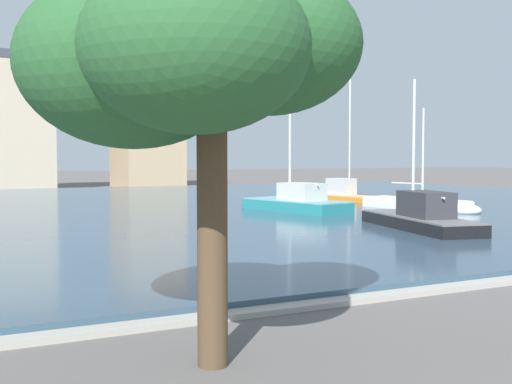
# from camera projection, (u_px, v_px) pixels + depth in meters

# --- Properties ---
(harbor_water) EXTENTS (82.51, 50.48, 0.25)m
(harbor_water) POSITION_uv_depth(u_px,v_px,m) (70.00, 211.00, 35.72)
(harbor_water) COLOR #334C60
(harbor_water) RESTS_ON ground
(quay_edge_coping) EXTENTS (82.51, 0.50, 0.12)m
(quay_edge_coping) POSITION_uv_depth(u_px,v_px,m) (297.00, 307.00, 12.99)
(quay_edge_coping) COLOR #ADA89E
(quay_edge_coping) RESTS_ON ground
(sailboat_black) EXTENTS (3.53, 8.20, 6.36)m
(sailboat_black) POSITION_uv_depth(u_px,v_px,m) (413.00, 220.00, 26.01)
(sailboat_black) COLOR black
(sailboat_black) RESTS_ON ground
(sailboat_white) EXTENTS (3.00, 7.50, 5.89)m
(sailboat_white) POSITION_uv_depth(u_px,v_px,m) (425.00, 206.00, 34.89)
(sailboat_white) COLOR white
(sailboat_white) RESTS_ON ground
(sailboat_orange) EXTENTS (2.53, 6.25, 8.80)m
(sailboat_orange) POSITION_uv_depth(u_px,v_px,m) (348.00, 196.00, 41.97)
(sailboat_orange) COLOR orange
(sailboat_orange) RESTS_ON ground
(sailboat_teal) EXTENTS (3.77, 7.64, 8.55)m
(sailboat_teal) POSITION_uv_depth(u_px,v_px,m) (290.00, 204.00, 34.35)
(sailboat_teal) COLOR teal
(sailboat_teal) RESTS_ON ground
(shade_tree) EXTENTS (5.14, 5.18, 6.05)m
(shade_tree) POSITION_uv_depth(u_px,v_px,m) (191.00, 52.00, 9.22)
(shade_tree) COLOR brown
(shade_tree) RESTS_ON ground
(townhouse_corner_house) EXTENTS (5.90, 7.09, 13.05)m
(townhouse_corner_house) POSITION_uv_depth(u_px,v_px,m) (20.00, 123.00, 61.01)
(townhouse_corner_house) COLOR #C6B293
(townhouse_corner_house) RESTS_ON ground
(townhouse_end_terrace) EXTENTS (6.24, 8.01, 12.70)m
(townhouse_end_terrace) POSITION_uv_depth(u_px,v_px,m) (147.00, 127.00, 66.74)
(townhouse_end_terrace) COLOR tan
(townhouse_end_terrace) RESTS_ON ground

